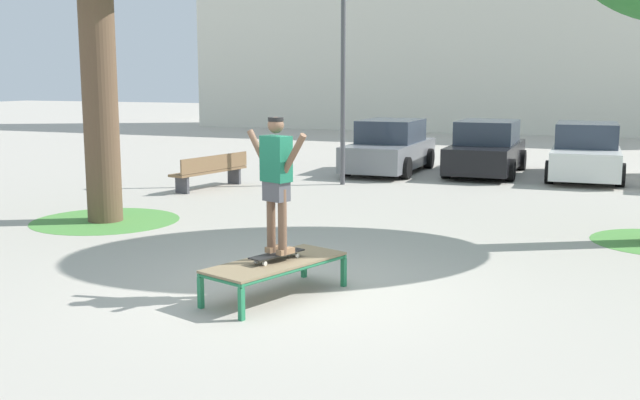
{
  "coord_description": "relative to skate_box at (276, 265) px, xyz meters",
  "views": [
    {
      "loc": [
        3.83,
        -8.68,
        2.73
      ],
      "look_at": [
        -0.04,
        1.06,
        1.0
      ],
      "focal_mm": 42.17,
      "sensor_mm": 36.0,
      "label": 1
    }
  ],
  "objects": [
    {
      "name": "ground_plane",
      "position": [
        0.04,
        0.44,
        -0.41
      ],
      "size": [
        120.0,
        120.0,
        0.0
      ],
      "primitive_type": "plane",
      "color": "#B2AA9E"
    },
    {
      "name": "building_facade",
      "position": [
        -1.36,
        30.24,
        5.86
      ],
      "size": [
        32.98,
        4.0,
        12.55
      ],
      "primitive_type": "cube",
      "color": "silver",
      "rests_on": "ground"
    },
    {
      "name": "skate_box",
      "position": [
        0.0,
        0.0,
        0.0
      ],
      "size": [
        1.33,
        2.04,
        0.46
      ],
      "color": "#237A4C",
      "rests_on": "ground"
    },
    {
      "name": "skateboard",
      "position": [
        0.01,
        0.03,
        0.12
      ],
      "size": [
        0.47,
        0.82,
        0.09
      ],
      "color": "black",
      "rests_on": "skate_box"
    },
    {
      "name": "skater",
      "position": [
        0.01,
        0.03,
        1.12
      ],
      "size": [
        0.96,
        0.43,
        1.69
      ],
      "color": "brown",
      "rests_on": "skateboard"
    },
    {
      "name": "grass_patch_near_left",
      "position": [
        -5.16,
        3.36,
        -0.41
      ],
      "size": [
        2.79,
        2.79,
        0.01
      ],
      "primitive_type": "cylinder",
      "color": "#519342",
      "rests_on": "ground"
    },
    {
      "name": "car_grey",
      "position": [
        -2.23,
        12.56,
        0.28
      ],
      "size": [
        1.92,
        4.2,
        1.5
      ],
      "color": "slate",
      "rests_on": "ground"
    },
    {
      "name": "car_black",
      "position": [
        0.43,
        13.14,
        0.28
      ],
      "size": [
        1.95,
        4.21,
        1.5
      ],
      "color": "black",
      "rests_on": "ground"
    },
    {
      "name": "car_white",
      "position": [
        3.09,
        13.13,
        0.28
      ],
      "size": [
        2.03,
        4.26,
        1.5
      ],
      "color": "silver",
      "rests_on": "ground"
    },
    {
      "name": "park_bench",
      "position": [
        -5.38,
        7.77,
        0.03
      ],
      "size": [
        0.9,
        2.44,
        0.83
      ],
      "color": "brown",
      "rests_on": "ground"
    },
    {
      "name": "light_post",
      "position": [
        -2.62,
        9.65,
        3.41
      ],
      "size": [
        0.36,
        0.36,
        5.83
      ],
      "color": "#4C4C51",
      "rests_on": "ground"
    }
  ]
}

